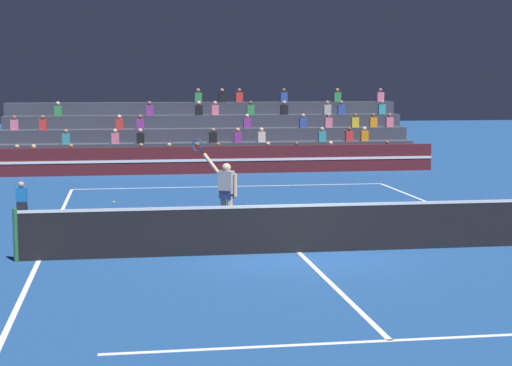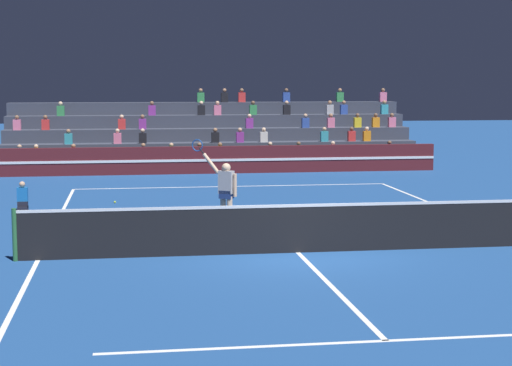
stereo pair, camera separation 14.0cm
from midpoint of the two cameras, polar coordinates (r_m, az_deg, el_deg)
name	(u,v)px [view 1 (the left image)]	position (r m, az deg, el deg)	size (l,w,h in m)	color
ground_plane	(299,253)	(18.61, 2.66, -4.66)	(120.00, 120.00, 0.00)	navy
court_lines	(299,252)	(18.61, 2.66, -4.64)	(11.10, 23.90, 0.01)	white
tennis_net	(299,228)	(18.51, 2.67, -3.00)	(12.00, 0.10, 1.10)	#2D6B38
sponsor_banner_wall	(217,160)	(34.50, -2.74, 1.55)	(18.00, 0.26, 1.10)	#51191E
bleacher_stand	(208,142)	(38.23, -3.34, 2.76)	(17.74, 4.75, 3.38)	#383D4C
ball_kid_courtside	(22,199)	(25.42, -15.51, -1.06)	(0.30, 0.36, 0.84)	black
tennis_player	(226,193)	(20.95, -2.24, -0.65)	(1.10, 0.82, 2.34)	beige
tennis_ball	(114,202)	(26.40, -9.61, -1.27)	(0.07, 0.07, 0.07)	#C6DB33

